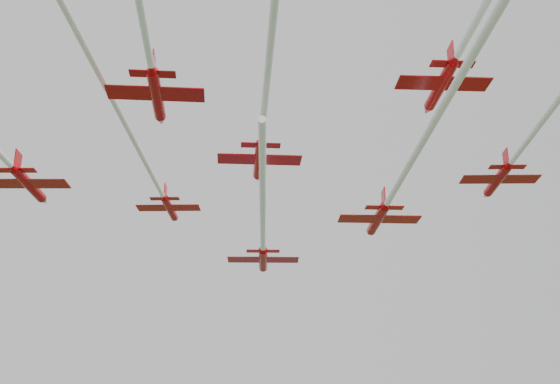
{
  "coord_description": "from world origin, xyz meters",
  "views": [
    {
      "loc": [
        0.75,
        -73.9,
        32.47
      ],
      "look_at": [
        2.12,
        -0.15,
        59.85
      ],
      "focal_mm": 45.0,
      "sensor_mm": 36.0,
      "label": 1
    }
  ],
  "objects_px": {
    "jet_row3_mid": "(264,109)",
    "jet_row3_right": "(530,137)",
    "jet_row2_right": "(398,185)",
    "jet_lead": "(263,238)",
    "jet_row2_left": "(144,159)",
    "jet_row4_left": "(144,26)"
  },
  "relations": [
    {
      "from": "jet_row3_mid",
      "to": "jet_row3_right",
      "type": "height_order",
      "value": "jet_row3_mid"
    },
    {
      "from": "jet_row2_right",
      "to": "jet_row3_right",
      "type": "relative_size",
      "value": 1.13
    },
    {
      "from": "jet_lead",
      "to": "jet_row2_right",
      "type": "bearing_deg",
      "value": -48.64
    },
    {
      "from": "jet_row3_mid",
      "to": "jet_row3_right",
      "type": "xyz_separation_m",
      "value": [
        24.55,
        1.5,
        -1.94
      ]
    },
    {
      "from": "jet_row2_left",
      "to": "jet_row3_mid",
      "type": "xyz_separation_m",
      "value": [
        12.54,
        -10.49,
        0.63
      ]
    },
    {
      "from": "jet_row2_right",
      "to": "jet_row3_mid",
      "type": "xyz_separation_m",
      "value": [
        -14.08,
        -11.99,
        2.73
      ]
    },
    {
      "from": "jet_row3_mid",
      "to": "jet_lead",
      "type": "bearing_deg",
      "value": 87.71
    },
    {
      "from": "jet_row2_right",
      "to": "jet_row4_left",
      "type": "relative_size",
      "value": 1.21
    },
    {
      "from": "jet_row2_right",
      "to": "jet_row3_mid",
      "type": "bearing_deg",
      "value": -141.28
    },
    {
      "from": "jet_row3_mid",
      "to": "jet_row4_left",
      "type": "distance_m",
      "value": 18.4
    },
    {
      "from": "jet_row2_left",
      "to": "jet_row3_right",
      "type": "xyz_separation_m",
      "value": [
        37.1,
        -8.99,
        -1.31
      ]
    },
    {
      "from": "jet_row2_right",
      "to": "jet_row3_mid",
      "type": "height_order",
      "value": "jet_row3_mid"
    },
    {
      "from": "jet_row2_left",
      "to": "jet_row3_right",
      "type": "distance_m",
      "value": 38.19
    },
    {
      "from": "jet_row2_left",
      "to": "jet_row4_left",
      "type": "distance_m",
      "value": 27.3
    },
    {
      "from": "jet_lead",
      "to": "jet_row3_right",
      "type": "relative_size",
      "value": 1.08
    },
    {
      "from": "jet_lead",
      "to": "jet_row2_right",
      "type": "height_order",
      "value": "jet_row2_right"
    },
    {
      "from": "jet_row2_left",
      "to": "jet_row2_right",
      "type": "bearing_deg",
      "value": 5.61
    },
    {
      "from": "jet_lead",
      "to": "jet_row2_right",
      "type": "distance_m",
      "value": 21.58
    },
    {
      "from": "jet_lead",
      "to": "jet_row3_mid",
      "type": "bearing_deg",
      "value": -89.72
    },
    {
      "from": "jet_row3_mid",
      "to": "jet_row3_right",
      "type": "distance_m",
      "value": 24.67
    },
    {
      "from": "jet_row2_right",
      "to": "jet_row4_left",
      "type": "xyz_separation_m",
      "value": [
        -22.15,
        -28.38,
        0.49
      ]
    },
    {
      "from": "jet_lead",
      "to": "jet_row2_right",
      "type": "relative_size",
      "value": 0.95
    }
  ]
}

